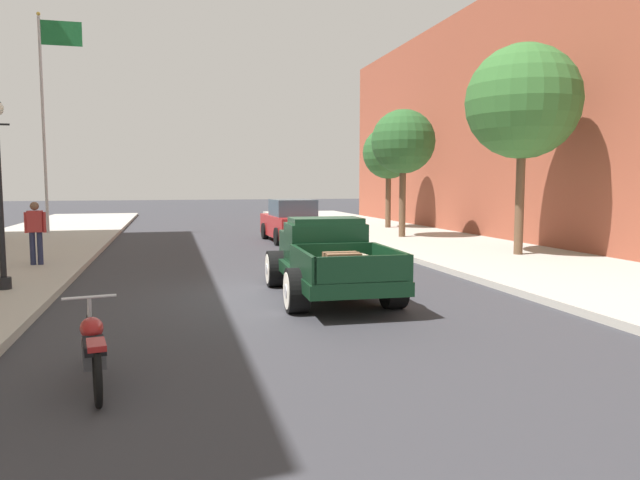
{
  "coord_description": "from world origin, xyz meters",
  "views": [
    {
      "loc": [
        -2.28,
        -11.64,
        2.29
      ],
      "look_at": [
        1.0,
        1.13,
        1.0
      ],
      "focal_mm": 32.83,
      "sensor_mm": 36.0,
      "label": 1
    }
  ],
  "objects_px": {
    "car_background_red": "(292,222)",
    "street_tree_second": "(403,142)",
    "hotrod_truck_dark_green": "(326,258)",
    "motorcycle_parked": "(93,347)",
    "flagpole": "(48,99)",
    "street_tree_nearest": "(523,102)",
    "street_tree_third": "(389,153)",
    "pedestrian_sidewalk_left": "(35,229)"
  },
  "relations": [
    {
      "from": "car_background_red",
      "to": "street_tree_second",
      "type": "relative_size",
      "value": 0.87
    },
    {
      "from": "hotrod_truck_dark_green",
      "to": "motorcycle_parked",
      "type": "distance_m",
      "value": 6.1
    },
    {
      "from": "car_background_red",
      "to": "street_tree_second",
      "type": "distance_m",
      "value": 5.39
    },
    {
      "from": "hotrod_truck_dark_green",
      "to": "flagpole",
      "type": "relative_size",
      "value": 0.54
    },
    {
      "from": "street_tree_nearest",
      "to": "street_tree_second",
      "type": "xyz_separation_m",
      "value": [
        -1.16,
        6.29,
        -0.76
      ]
    },
    {
      "from": "car_background_red",
      "to": "street_tree_third",
      "type": "height_order",
      "value": "street_tree_third"
    },
    {
      "from": "car_background_red",
      "to": "street_tree_nearest",
      "type": "relative_size",
      "value": 0.7
    },
    {
      "from": "car_background_red",
      "to": "pedestrian_sidewalk_left",
      "type": "xyz_separation_m",
      "value": [
        -8.03,
        -5.77,
        0.32
      ]
    },
    {
      "from": "hotrod_truck_dark_green",
      "to": "motorcycle_parked",
      "type": "height_order",
      "value": "hotrod_truck_dark_green"
    },
    {
      "from": "car_background_red",
      "to": "street_tree_nearest",
      "type": "height_order",
      "value": "street_tree_nearest"
    },
    {
      "from": "car_background_red",
      "to": "motorcycle_parked",
      "type": "bearing_deg",
      "value": -109.53
    },
    {
      "from": "flagpole",
      "to": "street_tree_third",
      "type": "relative_size",
      "value": 1.9
    },
    {
      "from": "flagpole",
      "to": "street_tree_nearest",
      "type": "relative_size",
      "value": 1.48
    },
    {
      "from": "street_tree_second",
      "to": "hotrod_truck_dark_green",
      "type": "bearing_deg",
      "value": -119.93
    },
    {
      "from": "pedestrian_sidewalk_left",
      "to": "street_tree_nearest",
      "type": "relative_size",
      "value": 0.27
    },
    {
      "from": "motorcycle_parked",
      "to": "car_background_red",
      "type": "bearing_deg",
      "value": 70.47
    },
    {
      "from": "motorcycle_parked",
      "to": "street_tree_nearest",
      "type": "distance_m",
      "value": 14.55
    },
    {
      "from": "motorcycle_parked",
      "to": "flagpole",
      "type": "bearing_deg",
      "value": 101.15
    },
    {
      "from": "hotrod_truck_dark_green",
      "to": "street_tree_third",
      "type": "relative_size",
      "value": 1.04
    },
    {
      "from": "street_tree_nearest",
      "to": "street_tree_third",
      "type": "height_order",
      "value": "street_tree_nearest"
    },
    {
      "from": "street_tree_second",
      "to": "motorcycle_parked",
      "type": "bearing_deg",
      "value": -123.57
    },
    {
      "from": "flagpole",
      "to": "street_tree_third",
      "type": "xyz_separation_m",
      "value": [
        15.03,
        -0.49,
        -2.07
      ]
    },
    {
      "from": "motorcycle_parked",
      "to": "pedestrian_sidewalk_left",
      "type": "distance_m",
      "value": 10.04
    },
    {
      "from": "motorcycle_parked",
      "to": "street_tree_nearest",
      "type": "xyz_separation_m",
      "value": [
        11.0,
        8.55,
        4.21
      ]
    },
    {
      "from": "pedestrian_sidewalk_left",
      "to": "street_tree_second",
      "type": "bearing_deg",
      "value": 22.53
    },
    {
      "from": "motorcycle_parked",
      "to": "street_tree_third",
      "type": "bearing_deg",
      "value": 60.52
    },
    {
      "from": "street_tree_nearest",
      "to": "street_tree_second",
      "type": "bearing_deg",
      "value": 100.46
    },
    {
      "from": "hotrod_truck_dark_green",
      "to": "pedestrian_sidewalk_left",
      "type": "relative_size",
      "value": 3.03
    },
    {
      "from": "motorcycle_parked",
      "to": "pedestrian_sidewalk_left",
      "type": "bearing_deg",
      "value": 104.68
    },
    {
      "from": "hotrod_truck_dark_green",
      "to": "car_background_red",
      "type": "height_order",
      "value": "car_background_red"
    },
    {
      "from": "street_tree_nearest",
      "to": "street_tree_second",
      "type": "relative_size",
      "value": 1.23
    },
    {
      "from": "car_background_red",
      "to": "pedestrian_sidewalk_left",
      "type": "relative_size",
      "value": 2.63
    },
    {
      "from": "pedestrian_sidewalk_left",
      "to": "street_tree_nearest",
      "type": "distance_m",
      "value": 14.05
    },
    {
      "from": "hotrod_truck_dark_green",
      "to": "street_tree_second",
      "type": "height_order",
      "value": "street_tree_second"
    },
    {
      "from": "street_tree_nearest",
      "to": "car_background_red",
      "type": "bearing_deg",
      "value": 128.56
    },
    {
      "from": "pedestrian_sidewalk_left",
      "to": "street_tree_second",
      "type": "relative_size",
      "value": 0.33
    },
    {
      "from": "hotrod_truck_dark_green",
      "to": "street_tree_second",
      "type": "distance_m",
      "value": 12.19
    },
    {
      "from": "car_background_red",
      "to": "street_tree_nearest",
      "type": "xyz_separation_m",
      "value": [
        5.52,
        -6.92,
        3.88
      ]
    },
    {
      "from": "hotrod_truck_dark_green",
      "to": "pedestrian_sidewalk_left",
      "type": "height_order",
      "value": "pedestrian_sidewalk_left"
    },
    {
      "from": "flagpole",
      "to": "hotrod_truck_dark_green",
      "type": "bearing_deg",
      "value": -62.85
    },
    {
      "from": "motorcycle_parked",
      "to": "street_tree_second",
      "type": "distance_m",
      "value": 18.13
    },
    {
      "from": "pedestrian_sidewalk_left",
      "to": "street_tree_nearest",
      "type": "bearing_deg",
      "value": -4.86
    }
  ]
}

